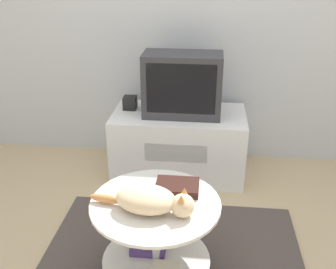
# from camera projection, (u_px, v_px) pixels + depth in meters

# --- Properties ---
(wall_back) EXTENTS (8.00, 0.05, 2.60)m
(wall_back) POSITION_uv_depth(u_px,v_px,m) (191.00, 1.00, 3.02)
(wall_back) COLOR silver
(wall_back) RESTS_ON ground_plane
(tv_stand) EXTENTS (1.02, 0.55, 0.51)m
(tv_stand) POSITION_uv_depth(u_px,v_px,m) (179.00, 143.00, 3.13)
(tv_stand) COLOR white
(tv_stand) RESTS_ON ground_plane
(tv) EXTENTS (0.58, 0.29, 0.47)m
(tv) POSITION_uv_depth(u_px,v_px,m) (182.00, 85.00, 2.91)
(tv) COLOR #333338
(tv) RESTS_ON tv_stand
(speaker) EXTENTS (0.10, 0.10, 0.10)m
(speaker) POSITION_uv_depth(u_px,v_px,m) (130.00, 103.00, 3.09)
(speaker) COLOR black
(speaker) RESTS_ON tv_stand
(coffee_table) EXTENTS (0.66, 0.66, 0.47)m
(coffee_table) POSITION_uv_depth(u_px,v_px,m) (155.00, 231.00, 2.06)
(coffee_table) COLOR #B2B2B7
(coffee_table) RESTS_ON rug
(dvd_box) EXTENTS (0.23, 0.16, 0.04)m
(dvd_box) POSITION_uv_depth(u_px,v_px,m) (177.00, 187.00, 2.07)
(dvd_box) COLOR black
(dvd_box) RESTS_ON coffee_table
(cat) EXTENTS (0.54, 0.24, 0.14)m
(cat) POSITION_uv_depth(u_px,v_px,m) (151.00, 200.00, 1.89)
(cat) COLOR beige
(cat) RESTS_ON coffee_table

